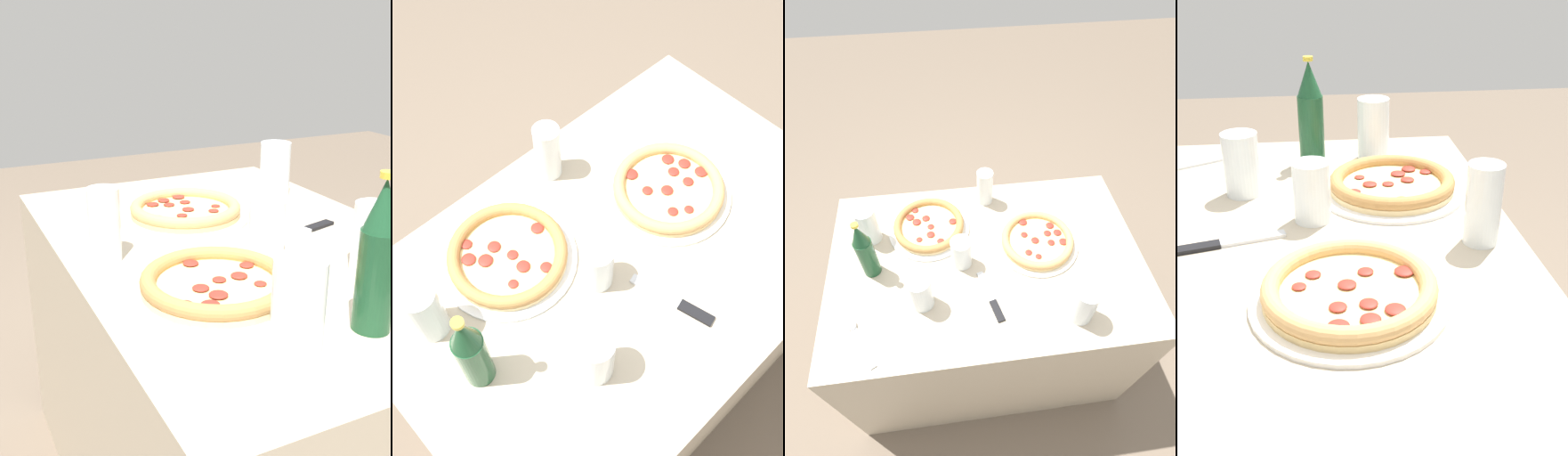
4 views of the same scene
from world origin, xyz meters
TOP-DOWN VIEW (x-y plane):
  - table at (0.00, 0.00)m, footprint 1.17×0.77m
  - pizza_veggie at (0.20, 0.04)m, footprint 0.31×0.31m
  - pizza_pepperoni at (-0.21, 0.17)m, footprint 0.32×0.32m
  - glass_lemonade at (-0.09, -0.01)m, footprint 0.07×0.07m
  - glass_red_wine at (-0.24, -0.15)m, footprint 0.08×0.08m
  - glass_cola at (-0.43, 0.15)m, footprint 0.08×0.08m
  - glass_water at (0.03, 0.30)m, footprint 0.07×0.07m
  - beer_bottle at (-0.42, -0.00)m, footprint 0.06×0.06m
  - knife at (-0.01, -0.17)m, footprint 0.07×0.20m
  - spoon at (-0.45, -0.25)m, footprint 0.11×0.18m

SIDE VIEW (x-z plane):
  - table at x=0.00m, z-range 0.00..0.74m
  - knife at x=-0.01m, z-range 0.74..0.75m
  - spoon at x=-0.45m, z-range 0.74..0.75m
  - pizza_veggie at x=0.20m, z-range 0.74..0.78m
  - pizza_pepperoni at x=-0.21m, z-range 0.74..0.78m
  - glass_lemonade at x=-0.09m, z-range 0.73..0.85m
  - glass_red_wine at x=-0.24m, z-range 0.73..0.87m
  - glass_water at x=0.03m, z-range 0.73..0.88m
  - glass_cola at x=-0.43m, z-range 0.73..0.88m
  - beer_bottle at x=-0.42m, z-range 0.73..0.99m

